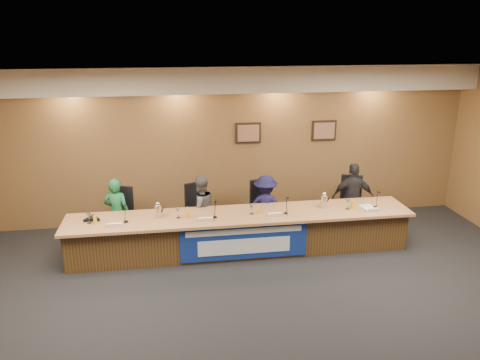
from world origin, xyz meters
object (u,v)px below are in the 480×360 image
object	(u,v)px
office_chair_d	(350,207)
carafe_left	(158,212)
office_chair_b	(200,215)
office_chair_c	(264,212)
panelist_a	(117,213)
panelist_b	(201,209)
carafe_right	(324,202)
panelist_d	(353,198)
dais_body	(241,233)
office_chair_a	(118,220)
panelist_c	(265,207)
speakerphone	(92,219)
banner	(244,242)

from	to	relation	value
office_chair_d	carafe_left	distance (m)	3.83
office_chair_b	office_chair_c	world-z (taller)	same
panelist_a	office_chair_d	world-z (taller)	panelist_a
panelist_b	carafe_right	world-z (taller)	panelist_b
panelist_a	panelist_d	bearing A→B (deg)	-162.57
panelist_b	office_chair_c	distance (m)	1.26
dais_body	office_chair_a	xyz separation A→B (m)	(-2.20, 0.66, 0.13)
office_chair_c	office_chair_a	bearing A→B (deg)	167.77
panelist_a	panelist_b	world-z (taller)	panelist_a
panelist_c	office_chair_a	size ratio (longest dim) A/B	2.59
office_chair_c	speakerphone	world-z (taller)	speakerphone
office_chair_b	speakerphone	world-z (taller)	speakerphone
banner	office_chair_c	distance (m)	1.22
speakerphone	dais_body	bearing A→B (deg)	-1.32
panelist_a	speakerphone	size ratio (longest dim) A/B	4.13
dais_body	speakerphone	size ratio (longest dim) A/B	18.75
dais_body	office_chair_c	world-z (taller)	dais_body
panelist_a	office_chair_a	size ratio (longest dim) A/B	2.75
office_chair_a	carafe_left	distance (m)	1.09
panelist_a	office_chair_b	bearing A→B (deg)	-158.82
dais_body	office_chair_b	world-z (taller)	dais_body
panelist_c	panelist_d	size ratio (longest dim) A/B	0.89
panelist_b	panelist_d	distance (m)	2.99
panelist_c	speakerphone	world-z (taller)	panelist_c
panelist_b	office_chair_c	bearing A→B (deg)	163.42
banner	panelist_d	distance (m)	2.53
office_chair_d	dais_body	bearing A→B (deg)	-142.60
carafe_left	carafe_right	distance (m)	2.97
panelist_d	carafe_left	world-z (taller)	panelist_d
office_chair_d	panelist_d	bearing A→B (deg)	-68.45
speakerphone	panelist_c	bearing A→B (deg)	9.08
carafe_right	dais_body	bearing A→B (deg)	-179.43
office_chair_d	office_chair_a	bearing A→B (deg)	-158.45
panelist_c	speakerphone	bearing A→B (deg)	19.75
panelist_c	office_chair_d	distance (m)	1.76
banner	office_chair_c	world-z (taller)	banner
panelist_c	carafe_right	xyz separation A→B (m)	(0.97, -0.54, 0.25)
panelist_c	panelist_d	distance (m)	1.75
panelist_d	carafe_right	distance (m)	0.96
banner	carafe_left	distance (m)	1.57
office_chair_a	office_chair_d	distance (m)	4.51
panelist_d	speakerphone	bearing A→B (deg)	16.39
carafe_left	carafe_right	xyz separation A→B (m)	(2.97, 0.03, 0.00)
panelist_a	speakerphone	world-z (taller)	panelist_a
panelist_c	office_chair_c	size ratio (longest dim) A/B	2.59
panelist_b	banner	bearing A→B (deg)	103.46
banner	office_chair_a	distance (m)	2.45
dais_body	panelist_b	world-z (taller)	panelist_b
office_chair_d	office_chair_b	bearing A→B (deg)	-158.45
panelist_b	panelist_c	distance (m)	1.24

